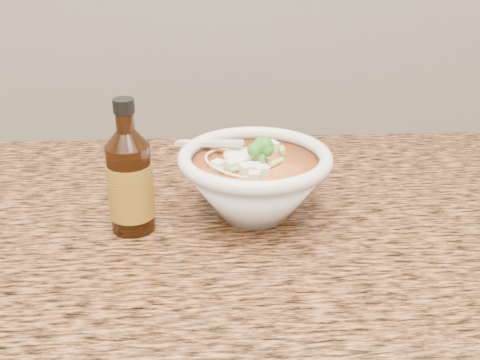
{
  "coord_description": "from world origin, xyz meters",
  "views": [
    {
      "loc": [
        0.04,
        0.95,
        1.29
      ],
      "look_at": [
        0.08,
        1.68,
        0.95
      ],
      "focal_mm": 45.0,
      "sensor_mm": 36.0,
      "label": 1
    }
  ],
  "objects": [
    {
      "name": "hot_sauce_bottle",
      "position": [
        -0.06,
        1.65,
        0.97
      ],
      "size": [
        0.07,
        0.07,
        0.18
      ],
      "rotation": [
        0.0,
        0.0,
        0.14
      ],
      "color": "#311706",
      "rests_on": "counter_slab"
    },
    {
      "name": "soup_bowl",
      "position": [
        0.1,
        1.68,
        0.95
      ],
      "size": [
        0.21,
        0.21,
        0.11
      ],
      "rotation": [
        0.0,
        0.0,
        0.16
      ],
      "color": "silver",
      "rests_on": "counter_slab"
    },
    {
      "name": "counter_slab",
      "position": [
        0.0,
        1.68,
        0.88
      ],
      "size": [
        4.0,
        0.68,
        0.04
      ],
      "primitive_type": "cube",
      "color": "#965D37",
      "rests_on": "cabinet"
    }
  ]
}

